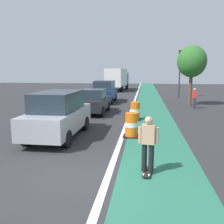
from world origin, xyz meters
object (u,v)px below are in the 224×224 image
parked_sedan_second (93,101)px  street_tree_sidewalk (192,62)px  pedestrian_crossing (194,98)px  parked_suv_nearest (58,114)px  traffic_barrel_mid (135,111)px  skateboarder_on_lane (148,143)px  traffic_barrel_front (131,125)px  parked_suv_third (105,91)px  traffic_light_corner (180,65)px  delivery_truck_down_block (117,78)px

parked_sedan_second → street_tree_sidewalk: street_tree_sidewalk is taller
parked_sedan_second → pedestrian_crossing: 7.98m
parked_suv_nearest → traffic_barrel_mid: parked_suv_nearest is taller
skateboarder_on_lane → traffic_barrel_mid: (-0.67, 7.77, -0.38)m
skateboarder_on_lane → traffic_barrel_front: bearing=99.9°
skateboarder_on_lane → parked_sedan_second: parked_sedan_second is taller
skateboarder_on_lane → traffic_barrel_mid: 7.81m
skateboarder_on_lane → pedestrian_crossing: bearing=73.7°
parked_suv_third → traffic_barrel_front: 12.18m
skateboarder_on_lane → pedestrian_crossing: (3.71, 12.72, -0.05)m
street_tree_sidewalk → parked_sedan_second: bearing=-146.7°
traffic_light_corner → street_tree_sidewalk: traffic_light_corner is taller
delivery_truck_down_block → pedestrian_crossing: delivery_truck_down_block is taller
parked_suv_nearest → delivery_truck_down_block: delivery_truck_down_block is taller
street_tree_sidewalk → traffic_barrel_mid: bearing=-122.9°
parked_suv_nearest → parked_sedan_second: (0.24, 6.19, -0.20)m
parked_sedan_second → traffic_barrel_mid: size_ratio=3.77×
pedestrian_crossing → traffic_barrel_front: bearing=-116.6°
parked_suv_nearest → traffic_barrel_mid: 5.40m
skateboarder_on_lane → traffic_barrel_front: 4.02m
parked_sedan_second → delivery_truck_down_block: bearing=91.6°
traffic_barrel_mid → traffic_light_corner: size_ratio=0.21×
parked_sedan_second → traffic_barrel_mid: 3.56m
traffic_barrel_front → traffic_barrel_mid: bearing=89.8°
parked_suv_third → street_tree_sidewalk: (7.55, -1.19, 2.63)m
skateboarder_on_lane → traffic_light_corner: bearing=80.2°
skateboarder_on_lane → parked_suv_nearest: (-3.91, 3.48, 0.12)m
pedestrian_crossing → parked_sedan_second: bearing=-157.6°
parked_suv_third → pedestrian_crossing: parked_suv_third is taller
traffic_barrel_front → pedestrian_crossing: bearing=63.4°
traffic_barrel_front → pedestrian_crossing: 9.82m
parked_suv_nearest → traffic_barrel_front: 3.30m
delivery_truck_down_block → pedestrian_crossing: (7.92, -16.65, -0.98)m
parked_suv_nearest → traffic_barrel_mid: (3.24, 4.29, -0.50)m
traffic_barrel_front → parked_sedan_second: bearing=117.5°
traffic_barrel_front → delivery_truck_down_block: (-3.52, 25.43, 1.31)m
delivery_truck_down_block → parked_sedan_second: bearing=-88.4°
traffic_barrel_mid → pedestrian_crossing: pedestrian_crossing is taller
traffic_light_corner → street_tree_sidewalk: 6.27m
traffic_barrel_front → pedestrian_crossing: size_ratio=0.68×
parked_sedan_second → street_tree_sidewalk: bearing=33.3°
skateboarder_on_lane → delivery_truck_down_block: size_ratio=0.22×
skateboarder_on_lane → traffic_barrel_mid: bearing=95.0°
parked_sedan_second → traffic_light_corner: (7.27, 11.10, 2.67)m
traffic_barrel_mid → street_tree_sidewalk: size_ratio=0.22×
parked_sedan_second → traffic_barrel_front: (2.98, -5.73, -0.30)m
skateboarder_on_lane → parked_suv_nearest: bearing=138.3°
parked_sedan_second → traffic_light_corner: size_ratio=0.81×
traffic_barrel_mid → pedestrian_crossing: bearing=48.4°
parked_sedan_second → street_tree_sidewalk: (7.36, 4.83, 2.83)m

